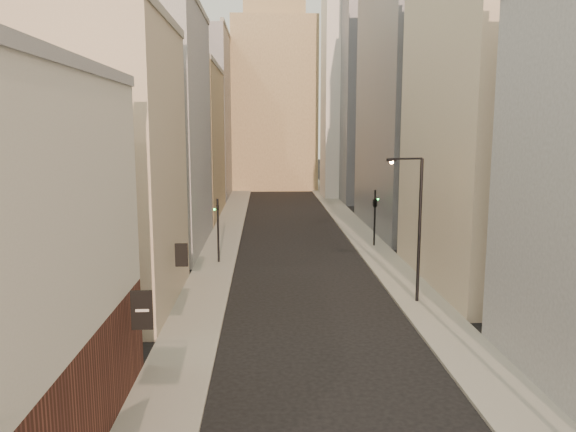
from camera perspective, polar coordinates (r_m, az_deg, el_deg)
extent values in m
cube|color=gray|center=(62.13, -5.85, -0.56)|extent=(3.00, 140.00, 0.15)
cube|color=gray|center=(62.69, 6.10, -0.47)|extent=(3.00, 140.00, 0.15)
cube|color=gray|center=(16.23, -22.90, 14.74)|extent=(0.60, 16.00, 0.40)
cube|color=black|center=(21.73, -14.63, -9.23)|extent=(0.80, 0.08, 1.50)
cube|color=black|center=(31.28, -10.77, -3.91)|extent=(0.70, 0.08, 1.30)
cube|color=#BAA88C|center=(33.56, -18.50, 4.60)|extent=(8.00, 12.00, 16.00)
cube|color=gray|center=(49.05, -13.44, 8.38)|extent=(8.00, 16.00, 20.00)
cube|color=#8D7751|center=(66.84, -10.45, 7.27)|extent=(8.00, 18.00, 17.00)
cube|color=gray|center=(86.68, -8.67, 9.98)|extent=(8.00, 20.00, 24.00)
cube|color=#BAA88C|center=(39.05, 19.96, 8.01)|extent=(8.00, 16.00, 20.00)
cube|color=gray|center=(58.13, 12.53, 11.42)|extent=(8.00, 20.00, 26.00)
cube|color=gray|center=(87.92, 11.89, 18.40)|extent=(20.00, 22.00, 50.00)
cube|color=#8D7751|center=(98.25, -1.41, 11.11)|extent=(14.00, 14.00, 28.00)
cube|color=#8D7751|center=(100.35, -1.45, 20.85)|extent=(10.00, 10.00, 6.00)
cube|color=silver|center=(85.39, 6.36, 13.40)|extent=(8.00, 8.00, 34.00)
cylinder|color=black|center=(33.45, 13.20, -1.62)|extent=(0.19, 0.19, 8.55)
cylinder|color=black|center=(32.50, 12.00, 5.71)|extent=(1.88, 0.54, 0.11)
cube|color=black|center=(32.08, 10.48, 5.64)|extent=(0.56, 0.32, 0.17)
sphere|color=#F6933D|center=(32.08, 10.47, 5.42)|extent=(0.23, 0.23, 0.23)
cylinder|color=black|center=(42.87, -7.11, -1.58)|extent=(0.16, 0.16, 5.00)
imported|color=black|center=(42.59, -7.16, 0.67)|extent=(0.57, 0.57, 1.35)
sphere|color=#19E533|center=(42.61, -7.49, 0.67)|extent=(0.16, 0.16, 0.16)
cylinder|color=black|center=(49.14, 8.79, -0.27)|extent=(0.16, 0.16, 5.00)
imported|color=black|center=(48.90, 8.84, 1.70)|extent=(0.72, 0.72, 1.47)
sphere|color=#19E533|center=(48.94, 9.13, 1.70)|extent=(0.16, 0.16, 0.16)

